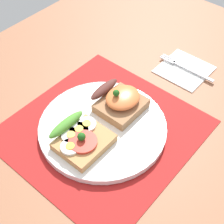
{
  "coord_description": "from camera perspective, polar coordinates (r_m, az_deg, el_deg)",
  "views": [
    {
      "loc": [
        -32.41,
        -30.15,
        54.12
      ],
      "look_at": [
        3.0,
        0.0,
        3.12
      ],
      "focal_mm": 53.92,
      "sensor_mm": 36.0,
      "label": 1
    }
  ],
  "objects": [
    {
      "name": "ground_plane",
      "position": [
        0.71,
        -1.57,
        -3.92
      ],
      "size": [
        120.0,
        90.0,
        3.2
      ],
      "primitive_type": "cube",
      "color": "#935C3F"
    },
    {
      "name": "placemat",
      "position": [
        0.7,
        -1.6,
        -3.03
      ],
      "size": [
        36.14,
        35.13,
        0.3
      ],
      "primitive_type": "cube",
      "color": "#A21B1A",
      "rests_on": "ground_plane"
    },
    {
      "name": "plate",
      "position": [
        0.69,
        -1.61,
        -2.6
      ],
      "size": [
        26.24,
        26.24,
        1.32
      ],
      "primitive_type": "cylinder",
      "color": "white",
      "rests_on": "placemat"
    },
    {
      "name": "sandwich_egg_tomato",
      "position": [
        0.65,
        -5.43,
        -4.42
      ],
      "size": [
        10.08,
        10.01,
        3.82
      ],
      "color": "#B7844E",
      "rests_on": "plate"
    },
    {
      "name": "sandwich_salmon",
      "position": [
        0.71,
        1.25,
        1.98
      ],
      "size": [
        9.44,
        9.84,
        5.56
      ],
      "color": "#9B6E48",
      "rests_on": "plate"
    },
    {
      "name": "napkin",
      "position": [
        0.85,
        12.18,
        7.13
      ],
      "size": [
        11.66,
        11.49,
        0.6
      ],
      "primitive_type": "cube",
      "color": "white",
      "rests_on": "ground_plane"
    },
    {
      "name": "fork",
      "position": [
        0.85,
        12.23,
        7.44
      ],
      "size": [
        1.62,
        14.8,
        0.32
      ],
      "color": "#B7B7BC",
      "rests_on": "napkin"
    }
  ]
}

